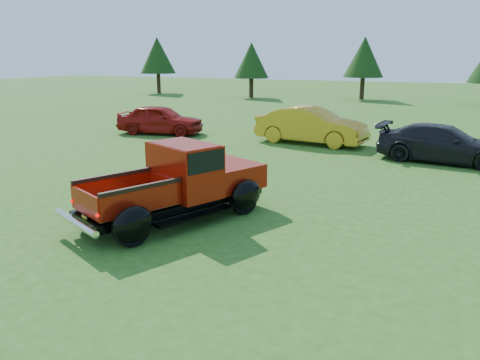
# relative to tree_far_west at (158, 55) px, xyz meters

# --- Properties ---
(ground) EXTENTS (120.00, 120.00, 0.00)m
(ground) POSITION_rel_tree_far_west_xyz_m (22.00, -30.00, -3.52)
(ground) COLOR #2C5016
(ground) RESTS_ON ground
(tree_far_west) EXTENTS (3.33, 3.33, 5.20)m
(tree_far_west) POSITION_rel_tree_far_west_xyz_m (0.00, 0.00, 0.00)
(tree_far_west) COLOR #332114
(tree_far_west) RESTS_ON ground
(tree_west) EXTENTS (2.94, 2.94, 4.60)m
(tree_west) POSITION_rel_tree_far_west_xyz_m (10.00, -1.00, -0.41)
(tree_west) COLOR #332114
(tree_west) RESTS_ON ground
(tree_mid_left) EXTENTS (3.20, 3.20, 5.00)m
(tree_mid_left) POSITION_rel_tree_far_west_xyz_m (19.00, 1.00, -0.14)
(tree_mid_left) COLOR #332114
(tree_mid_left) RESTS_ON ground
(pickup_truck) EXTENTS (3.48, 4.71, 1.65)m
(pickup_truck) POSITION_rel_tree_far_west_xyz_m (20.33, -29.98, -2.74)
(pickup_truck) COLOR black
(pickup_truck) RESTS_ON ground
(show_car_red) EXTENTS (4.12, 2.18, 1.34)m
(show_car_red) POSITION_rel_tree_far_west_xyz_m (13.51, -20.51, -2.85)
(show_car_red) COLOR maroon
(show_car_red) RESTS_ON ground
(show_car_yellow) EXTENTS (4.65, 2.12, 1.48)m
(show_car_yellow) POSITION_rel_tree_far_west_xyz_m (20.50, -20.11, -2.78)
(show_car_yellow) COLOR gold
(show_car_yellow) RESTS_ON ground
(show_car_grey) EXTENTS (4.49, 2.25, 1.25)m
(show_car_grey) POSITION_rel_tree_far_west_xyz_m (25.50, -21.67, -2.89)
(show_car_grey) COLOR black
(show_car_grey) RESTS_ON ground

